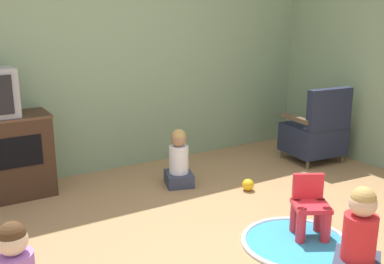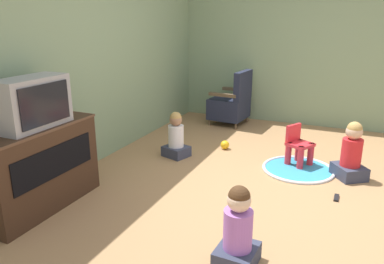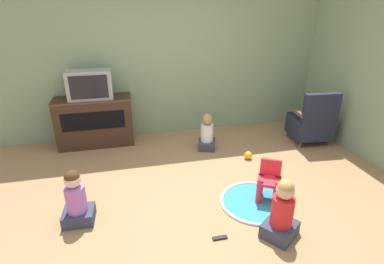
{
  "view_description": "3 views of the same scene",
  "coord_description": "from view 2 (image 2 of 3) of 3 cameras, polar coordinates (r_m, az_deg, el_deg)",
  "views": [
    {
      "loc": [
        -1.76,
        -2.42,
        1.72
      ],
      "look_at": [
        -0.03,
        0.45,
        0.82
      ],
      "focal_mm": 42.0,
      "sensor_mm": 36.0,
      "label": 1
    },
    {
      "loc": [
        -3.73,
        -0.68,
        1.74
      ],
      "look_at": [
        -0.43,
        0.79,
        0.62
      ],
      "focal_mm": 35.0,
      "sensor_mm": 36.0,
      "label": 2
    },
    {
      "loc": [
        -0.87,
        -2.83,
        2.18
      ],
      "look_at": [
        -0.08,
        0.54,
        0.68
      ],
      "focal_mm": 28.0,
      "sensor_mm": 36.0,
      "label": 3
    }
  ],
  "objects": [
    {
      "name": "remote_control",
      "position": [
        4.05,
        21.14,
        -9.32
      ],
      "size": [
        0.15,
        0.05,
        0.02
      ],
      "rotation": [
        0.0,
        0.0,
        3.13
      ],
      "color": "black",
      "rests_on": "ground_plane"
    },
    {
      "name": "wall_back",
      "position": [
        4.64,
        -15.58,
        11.4
      ],
      "size": [
        5.69,
        0.12,
        2.64
      ],
      "color": "gray",
      "rests_on": "ground_plane"
    },
    {
      "name": "wall_right",
      "position": [
        6.38,
        21.42,
        12.28
      ],
      "size": [
        0.12,
        5.3,
        2.64
      ],
      "color": "gray",
      "rests_on": "ground_plane"
    },
    {
      "name": "play_mat",
      "position": [
        4.62,
        15.86,
        -5.47
      ],
      "size": [
        0.84,
        0.84,
        0.04
      ],
      "color": "teal",
      "rests_on": "ground_plane"
    },
    {
      "name": "television",
      "position": [
        3.57,
        -23.17,
        4.14
      ],
      "size": [
        0.67,
        0.31,
        0.45
      ],
      "color": "#939399",
      "rests_on": "tv_cabinet"
    },
    {
      "name": "black_armchair",
      "position": [
        6.29,
        6.02,
        4.33
      ],
      "size": [
        0.65,
        0.61,
        0.9
      ],
      "rotation": [
        0.0,
        0.0,
        3.06
      ],
      "color": "brown",
      "rests_on": "ground_plane"
    },
    {
      "name": "child_watching_left",
      "position": [
        2.78,
        6.99,
        -14.85
      ],
      "size": [
        0.33,
        0.29,
        0.63
      ],
      "rotation": [
        0.0,
        0.0,
        -0.05
      ],
      "color": "#33384C",
      "rests_on": "ground_plane"
    },
    {
      "name": "child_watching_center",
      "position": [
        4.51,
        23.1,
        -3.1
      ],
      "size": [
        0.44,
        0.43,
        0.65
      ],
      "rotation": [
        0.0,
        0.0,
        0.63
      ],
      "color": "#33384C",
      "rests_on": "ground_plane"
    },
    {
      "name": "yellow_kid_chair",
      "position": [
        4.72,
        15.92,
        -2.4
      ],
      "size": [
        0.36,
        0.35,
        0.49
      ],
      "rotation": [
        0.0,
        0.0,
        -0.5
      ],
      "color": "red",
      "rests_on": "ground_plane"
    },
    {
      "name": "child_watching_right",
      "position": [
        4.8,
        -2.45,
        -0.82
      ],
      "size": [
        0.34,
        0.37,
        0.59
      ],
      "rotation": [
        0.0,
        0.0,
        1.27
      ],
      "color": "#33384C",
      "rests_on": "ground_plane"
    },
    {
      "name": "ground_plane",
      "position": [
        4.17,
        12.49,
        -7.89
      ],
      "size": [
        30.0,
        30.0,
        0.0
      ],
      "primitive_type": "plane",
      "color": "#9E754C"
    },
    {
      "name": "toy_ball",
      "position": [
        5.14,
        5.03,
        -1.96
      ],
      "size": [
        0.12,
        0.12,
        0.12
      ],
      "color": "yellow",
      "rests_on": "ground_plane"
    },
    {
      "name": "tv_cabinet",
      "position": [
        3.76,
        -22.51,
        -4.87
      ],
      "size": [
        1.21,
        0.46,
        0.8
      ],
      "color": "#382316",
      "rests_on": "ground_plane"
    }
  ]
}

